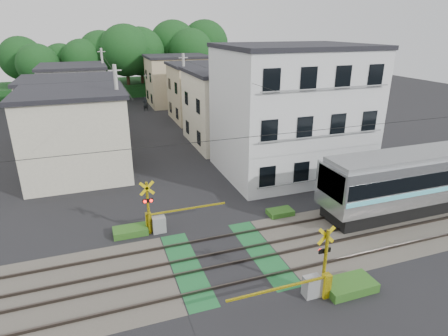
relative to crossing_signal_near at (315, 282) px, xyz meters
name	(u,v)px	position (x,y,z in m)	size (l,w,h in m)	color
ground	(225,259)	(-2.59, 3.65, -0.71)	(120.00, 120.00, 0.00)	black
track_bed	(225,259)	(-2.59, 3.65, -0.67)	(120.00, 120.00, 0.14)	#47423A
crossing_signal_near	(315,282)	(0.00, 0.00, 0.00)	(4.74, 0.65, 3.09)	yellow
crossing_signal_far	(157,220)	(-5.17, 7.31, 0.00)	(4.74, 0.65, 3.09)	yellow
apartment_block	(291,111)	(5.91, 13.15, 3.94)	(10.20, 8.36, 9.30)	silver
houses_row	(145,98)	(-2.33, 29.57, 2.53)	(22.07, 31.35, 6.80)	beige
tree_hill	(134,58)	(-0.58, 52.29, 4.91)	(40.00, 13.50, 11.51)	#154017
catenary	(339,172)	(3.41, 3.69, 2.98)	(60.00, 5.04, 7.00)	#2D2D33
utility_poles	(136,96)	(-3.64, 26.66, 3.37)	(7.90, 42.00, 8.00)	#A5A5A0
pedestrian	(146,104)	(-1.17, 38.48, 0.22)	(0.68, 0.45, 1.86)	black
weed_patches	(260,250)	(-0.83, 3.56, -0.53)	(10.25, 8.80, 0.40)	#2D5E1E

